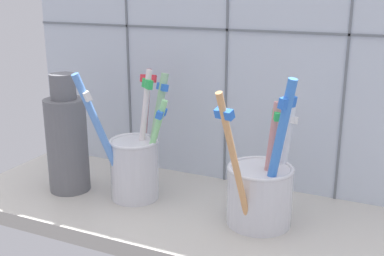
% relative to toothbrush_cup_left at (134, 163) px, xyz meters
% --- Properties ---
extents(counter_slab, '(0.64, 0.22, 0.02)m').
position_rel_toothbrush_cup_left_xyz_m(counter_slab, '(0.09, 0.00, -0.06)').
color(counter_slab, '#BCB7AD').
rests_on(counter_slab, ground).
extents(tile_wall_back, '(0.64, 0.02, 0.45)m').
position_rel_toothbrush_cup_left_xyz_m(tile_wall_back, '(0.09, 0.12, 0.15)').
color(tile_wall_back, silver).
rests_on(tile_wall_back, ground).
extents(toothbrush_cup_left, '(0.10, 0.13, 0.18)m').
position_rel_toothbrush_cup_left_xyz_m(toothbrush_cup_left, '(0.00, 0.00, 0.00)').
color(toothbrush_cup_left, silver).
rests_on(toothbrush_cup_left, counter_slab).
extents(toothbrush_cup_right, '(0.08, 0.14, 0.19)m').
position_rel_toothbrush_cup_left_xyz_m(toothbrush_cup_right, '(0.18, -0.00, -0.01)').
color(toothbrush_cup_right, silver).
rests_on(toothbrush_cup_right, counter_slab).
extents(ceramic_vase, '(0.06, 0.06, 0.17)m').
position_rel_toothbrush_cup_left_xyz_m(ceramic_vase, '(-0.10, -0.01, 0.02)').
color(ceramic_vase, slate).
rests_on(ceramic_vase, counter_slab).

